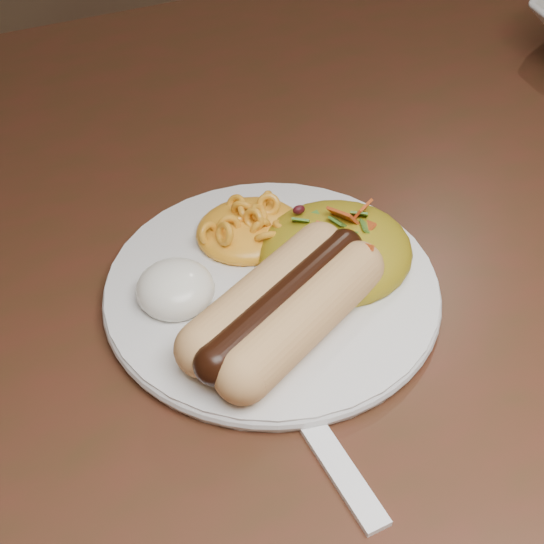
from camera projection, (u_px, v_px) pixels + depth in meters
name	position (u px, v px, depth m)	size (l,w,h in m)	color
table	(315.00, 342.00, 0.61)	(1.60, 0.90, 0.75)	#481E15
plate	(272.00, 289.00, 0.51)	(0.22, 0.22, 0.01)	silver
hotdog	(285.00, 305.00, 0.47)	(0.13, 0.11, 0.03)	#E19C60
mac_and_cheese	(250.00, 218.00, 0.53)	(0.08, 0.07, 0.03)	#FD9E1F
sour_cream	(174.00, 281.00, 0.49)	(0.05, 0.05, 0.03)	white
taco_salad	(337.00, 239.00, 0.51)	(0.11, 0.10, 0.05)	orange
fork	(331.00, 455.00, 0.42)	(0.02, 0.13, 0.00)	white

